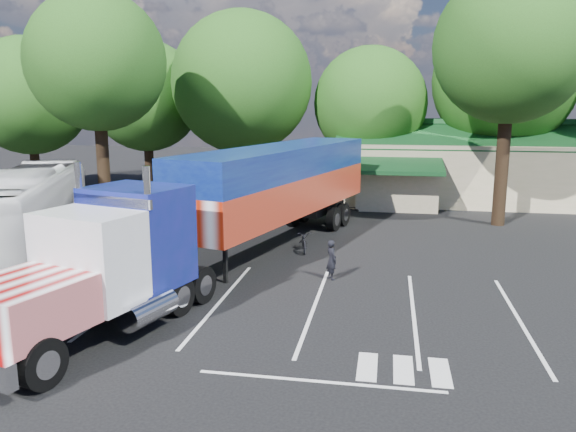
% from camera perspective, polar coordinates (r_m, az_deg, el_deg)
% --- Properties ---
extents(ground, '(120.00, 120.00, 0.00)m').
position_cam_1_polar(ground, '(24.91, -2.82, -3.98)').
color(ground, black).
rests_on(ground, ground).
extents(event_hall, '(24.20, 14.12, 5.55)m').
position_cam_1_polar(event_hall, '(42.25, 21.53, 4.62)').
color(event_hall, beige).
rests_on(event_hall, ground).
extents(tree_row_a, '(9.00, 9.00, 11.68)m').
position_cam_1_polar(tree_row_a, '(48.44, -24.81, 11.01)').
color(tree_row_a, black).
rests_on(tree_row_a, ground).
extents(tree_row_b, '(8.40, 8.40, 11.35)m').
position_cam_1_polar(tree_row_b, '(45.15, -14.22, 11.71)').
color(tree_row_b, black).
rests_on(tree_row_b, ground).
extents(tree_row_c, '(10.00, 10.00, 13.05)m').
position_cam_1_polar(tree_row_c, '(40.98, -4.70, 13.34)').
color(tree_row_c, black).
rests_on(tree_row_c, ground).
extents(tree_row_d, '(8.00, 8.00, 10.60)m').
position_cam_1_polar(tree_row_d, '(40.92, 8.33, 11.23)').
color(tree_row_d, black).
rests_on(tree_row_d, ground).
extents(tree_row_e, '(9.60, 9.60, 12.90)m').
position_cam_1_polar(tree_row_e, '(42.10, 21.06, 12.66)').
color(tree_row_e, black).
rests_on(tree_row_e, ground).
extents(tree_near_left, '(7.60, 7.60, 12.65)m').
position_cam_1_polar(tree_near_left, '(33.52, -18.87, 14.58)').
color(tree_near_left, black).
rests_on(tree_near_left, ground).
extents(tree_near_right, '(8.00, 8.00, 13.50)m').
position_cam_1_polar(tree_near_right, '(32.59, 21.70, 15.65)').
color(tree_near_right, black).
rests_on(tree_near_right, ground).
extents(semi_truck, '(9.06, 23.15, 4.87)m').
position_cam_1_polar(semi_truck, '(23.54, -4.15, 1.97)').
color(semi_truck, black).
rests_on(semi_truck, ground).
extents(woman, '(0.61, 0.67, 1.53)m').
position_cam_1_polar(woman, '(21.40, 4.44, -4.45)').
color(woman, black).
rests_on(woman, ground).
extents(bicycle, '(1.00, 1.92, 0.96)m').
position_cam_1_polar(bicycle, '(25.41, 1.64, -2.55)').
color(bicycle, black).
rests_on(bicycle, ground).
extents(tour_bus, '(7.71, 13.59, 3.72)m').
position_cam_1_polar(tour_bus, '(27.72, -25.12, 0.46)').
color(tour_bus, silver).
rests_on(tour_bus, ground).
extents(silver_sedan, '(4.94, 3.06, 1.54)m').
position_cam_1_polar(silver_sedan, '(37.01, 9.39, 2.16)').
color(silver_sedan, '#B2B5BB').
rests_on(silver_sedan, ground).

